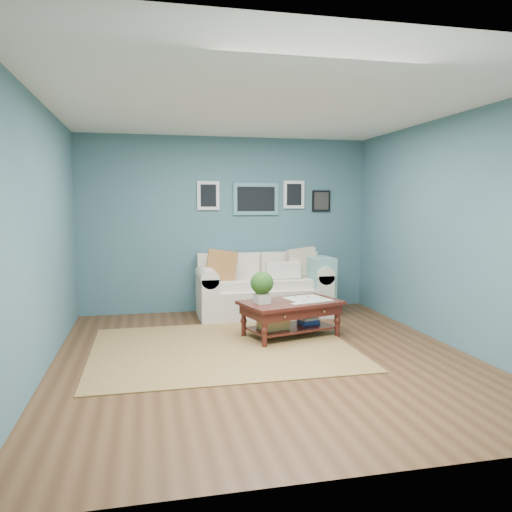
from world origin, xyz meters
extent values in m
plane|color=brown|center=(0.00, 0.00, 0.00)|extent=(5.00, 5.00, 0.00)
plane|color=white|center=(0.00, 0.00, 2.70)|extent=(5.00, 5.00, 0.00)
cube|color=#457279|center=(0.00, 2.50, 1.35)|extent=(4.50, 0.02, 2.70)
cube|color=#457279|center=(0.00, -2.50, 1.35)|extent=(4.50, 0.02, 2.70)
cube|color=#457279|center=(-2.25, 0.00, 1.35)|extent=(0.02, 5.00, 2.70)
cube|color=#457279|center=(2.25, 0.00, 1.35)|extent=(0.02, 5.00, 2.70)
cube|color=#588C94|center=(0.46, 2.48, 1.75)|extent=(0.72, 0.03, 0.50)
cube|color=black|center=(0.46, 2.46, 1.75)|extent=(0.60, 0.01, 0.38)
cube|color=white|center=(-0.29, 2.48, 1.80)|extent=(0.34, 0.03, 0.44)
cube|color=white|center=(1.08, 2.48, 1.82)|extent=(0.34, 0.03, 0.44)
cube|color=black|center=(1.54, 2.48, 1.72)|extent=(0.30, 0.03, 0.34)
cube|color=brown|center=(-0.40, 0.38, 0.01)|extent=(2.96, 2.37, 0.01)
cube|color=silver|center=(0.46, 1.99, 0.21)|extent=(1.45, 0.90, 0.43)
cube|color=silver|center=(0.46, 2.34, 0.67)|extent=(1.90, 0.22, 0.49)
cube|color=silver|center=(-0.39, 1.99, 0.32)|extent=(0.24, 0.90, 0.63)
cube|color=silver|center=(1.30, 1.99, 0.32)|extent=(0.24, 0.90, 0.63)
cylinder|color=silver|center=(-0.39, 1.99, 0.63)|extent=(0.26, 0.90, 0.26)
cylinder|color=silver|center=(1.30, 1.99, 0.63)|extent=(0.26, 0.90, 0.26)
cube|color=silver|center=(0.07, 1.93, 0.49)|extent=(0.73, 0.57, 0.13)
cube|color=silver|center=(0.85, 1.93, 0.49)|extent=(0.73, 0.57, 0.13)
cube|color=silver|center=(0.07, 2.21, 0.74)|extent=(0.73, 0.12, 0.37)
cube|color=silver|center=(0.85, 2.21, 0.74)|extent=(0.73, 0.12, 0.37)
cube|color=#B36835|center=(-0.17, 1.94, 0.78)|extent=(0.49, 0.18, 0.48)
cube|color=beige|center=(1.07, 2.01, 0.78)|extent=(0.48, 0.18, 0.47)
cube|color=beige|center=(0.74, 1.89, 0.69)|extent=(0.51, 0.12, 0.24)
cube|color=#6BA097|center=(1.30, 1.87, 0.47)|extent=(0.35, 0.56, 0.82)
cube|color=#37160F|center=(0.52, 0.73, 0.44)|extent=(1.36, 1.01, 0.04)
cube|color=#37160F|center=(0.52, 0.73, 0.35)|extent=(1.26, 0.91, 0.12)
cube|color=#37160F|center=(0.52, 0.73, 0.11)|extent=(1.14, 0.78, 0.03)
sphere|color=gold|center=(0.33, 0.34, 0.35)|extent=(0.03, 0.03, 0.03)
sphere|color=gold|center=(0.88, 0.49, 0.35)|extent=(0.03, 0.03, 0.03)
cylinder|color=#37160F|center=(0.08, 0.32, 0.21)|extent=(0.06, 0.06, 0.42)
cylinder|color=#37160F|center=(1.10, 0.60, 0.21)|extent=(0.06, 0.06, 0.42)
cylinder|color=#37160F|center=(-0.06, 0.85, 0.21)|extent=(0.06, 0.06, 0.42)
cylinder|color=#37160F|center=(0.95, 1.13, 0.21)|extent=(0.06, 0.06, 0.42)
cube|color=beige|center=(0.13, 0.67, 0.52)|extent=(0.20, 0.20, 0.12)
sphere|color=#264814|center=(0.13, 0.67, 0.71)|extent=(0.28, 0.28, 0.28)
cube|color=silver|center=(0.76, 0.79, 0.46)|extent=(0.60, 0.60, 0.01)
cube|color=tan|center=(0.27, 0.66, 0.23)|extent=(0.40, 0.33, 0.20)
cube|color=#264297|center=(0.79, 0.82, 0.18)|extent=(0.28, 0.24, 0.11)
camera|label=1|loc=(-1.25, -5.21, 1.68)|focal=35.00mm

